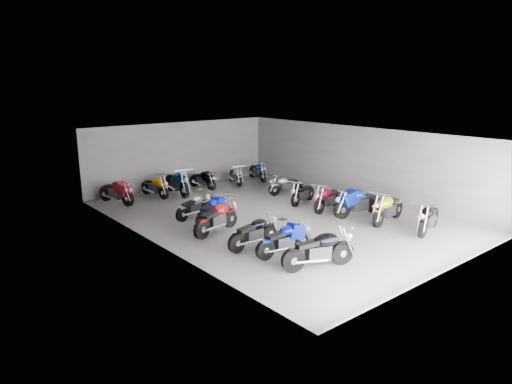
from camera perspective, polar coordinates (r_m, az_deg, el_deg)
ground at (r=17.86m, az=2.27°, el=-3.08°), size 14.00×14.00×0.00m
wall_back at (r=23.08m, az=-9.36°, el=4.65°), size 10.00×0.10×3.20m
wall_left at (r=14.70m, az=-12.40°, el=-0.60°), size 0.10×14.00×3.20m
wall_right at (r=21.07m, az=12.55°, el=3.66°), size 0.10×14.00×3.20m
ceiling at (r=17.21m, az=2.37°, el=7.24°), size 10.00×14.00×0.04m
drain_grate at (r=17.50m, az=3.36°, el=-3.42°), size 0.32×0.32×0.01m
motorcycle_left_a at (r=13.02m, az=7.92°, el=-7.17°), size 2.17×0.86×0.99m
motorcycle_left_b at (r=13.88m, az=3.63°, el=-5.96°), size 2.02×0.45×0.89m
motorcycle_left_c at (r=14.49m, az=-0.21°, el=-5.08°), size 2.03×0.42×0.89m
motorcycle_left_d at (r=15.88m, az=-4.89°, el=-3.25°), size 2.18×0.74×0.98m
motorcycle_left_e at (r=16.99m, az=-5.52°, el=-2.33°), size 1.87×0.95×0.88m
motorcycle_left_f at (r=17.77m, az=-7.74°, el=-1.78°), size 1.83×0.61×0.82m
motorcycle_right_a at (r=16.98m, az=20.77°, el=-3.05°), size 2.11×0.74×0.95m
motorcycle_right_b at (r=17.64m, az=16.14°, el=-1.97°), size 2.30×0.61×1.01m
motorcycle_right_c at (r=18.17m, az=12.69°, el=-1.29°), size 2.31×0.69×1.02m
motorcycle_right_d at (r=18.81m, az=9.00°, el=-0.76°), size 2.10×0.65×0.94m
motorcycle_right_e at (r=19.74m, az=5.85°, el=-0.13°), size 1.87×0.69×0.84m
motorcycle_right_f at (r=21.23m, az=3.76°, el=0.85°), size 1.82×0.58×0.81m
motorcycle_back_a at (r=20.48m, az=-17.03°, el=0.02°), size 0.71×2.14×0.96m
motorcycle_back_b at (r=21.26m, az=-12.52°, el=0.69°), size 0.46×2.04×0.90m
motorcycle_back_c at (r=21.45m, az=-9.85°, el=1.16°), size 0.53×2.40×1.05m
motorcycle_back_d at (r=22.51m, az=-6.65°, el=1.54°), size 0.43×1.88×0.83m
motorcycle_back_e at (r=23.39m, az=-2.55°, el=2.10°), size 0.78×1.84×0.84m
motorcycle_back_f at (r=24.38m, az=0.25°, el=2.65°), size 0.66×1.99×0.89m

